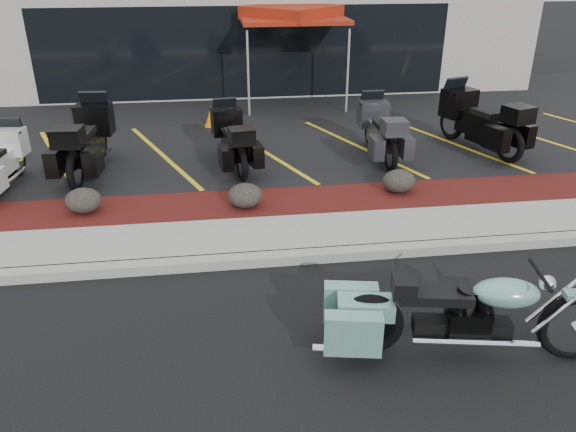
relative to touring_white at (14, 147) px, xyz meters
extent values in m
plane|color=black|center=(4.94, -4.76, -0.74)|extent=(90.00, 90.00, 0.00)
cube|color=gray|center=(4.94, -3.86, -0.67)|extent=(24.00, 0.25, 0.15)
cube|color=gray|center=(4.94, -3.16, -0.67)|extent=(24.00, 1.20, 0.15)
cube|color=#330B0B|center=(4.94, -1.96, -0.66)|extent=(24.00, 1.20, 0.16)
cube|color=black|center=(4.94, 3.44, -0.67)|extent=(26.00, 9.60, 0.15)
cube|color=gray|center=(4.94, 9.74, 1.26)|extent=(18.00, 8.00, 4.00)
cube|color=black|center=(4.94, 5.76, 0.76)|extent=(12.00, 0.06, 2.60)
ellipsoid|color=black|center=(1.62, -2.00, -0.37)|extent=(0.61, 0.51, 0.43)
ellipsoid|color=black|center=(4.35, -2.15, -0.37)|extent=(0.60, 0.50, 0.43)
ellipsoid|color=black|center=(7.19, -1.86, -0.37)|extent=(0.60, 0.50, 0.43)
cone|color=orange|center=(3.83, 2.99, -0.34)|extent=(0.35, 0.35, 0.51)
cylinder|color=silver|center=(5.11, 3.68, 0.51)|extent=(0.06, 0.06, 2.20)
cylinder|color=silver|center=(7.75, 4.15, 0.51)|extent=(0.06, 0.06, 2.20)
cylinder|color=silver|center=(4.65, 6.33, 0.51)|extent=(0.06, 0.06, 2.20)
cylinder|color=silver|center=(7.29, 6.79, 0.51)|extent=(0.06, 0.06, 2.20)
cube|color=maroon|center=(6.20, 5.24, 1.76)|extent=(3.33, 3.33, 0.12)
cube|color=maroon|center=(6.20, 5.24, 1.92)|extent=(2.94, 2.94, 0.34)
camera|label=1|loc=(3.88, -11.05, 3.45)|focal=35.00mm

